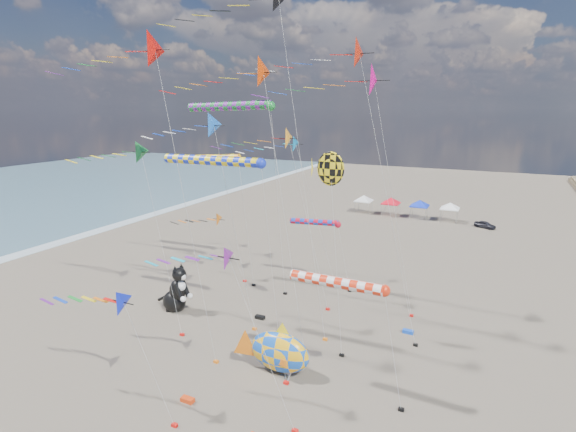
% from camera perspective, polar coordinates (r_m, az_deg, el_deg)
% --- Properties ---
extents(ground, '(260.00, 260.00, 0.00)m').
position_cam_1_polar(ground, '(31.12, -13.46, -24.20)').
color(ground, brown).
rests_on(ground, ground).
extents(delta_kite_0, '(11.17, 2.31, 22.43)m').
position_cam_1_polar(delta_kite_0, '(32.22, -3.42, 17.27)').
color(delta_kite_0, '#D73A06').
rests_on(delta_kite_0, ground).
extents(delta_kite_1, '(13.24, 2.08, 16.37)m').
position_cam_1_polar(delta_kite_1, '(40.22, -21.24, 7.11)').
color(delta_kite_1, '#1B7D37').
rests_on(delta_kite_1, ground).
extents(delta_kite_2, '(10.19, 1.69, 11.16)m').
position_cam_1_polar(delta_kite_2, '(27.22, -9.31, -5.85)').
color(delta_kite_2, '#7E1E90').
rests_on(delta_kite_2, ground).
extents(delta_kite_4, '(8.75, 1.68, 7.87)m').
position_cam_1_polar(delta_kite_4, '(50.59, -9.10, -0.61)').
color(delta_kite_4, orange).
rests_on(delta_kite_4, ground).
extents(delta_kite_5, '(9.71, 1.81, 8.58)m').
position_cam_1_polar(delta_kite_5, '(29.78, -21.24, -10.30)').
color(delta_kite_5, '#0F22D8').
rests_on(delta_kite_5, ground).
extents(delta_kite_6, '(12.06, 2.19, 17.31)m').
position_cam_1_polar(delta_kite_6, '(41.88, -0.75, 9.49)').
color(delta_kite_6, orange).
rests_on(delta_kite_6, ground).
extents(delta_kite_7, '(14.19, 2.45, 24.02)m').
position_cam_1_polar(delta_kite_7, '(35.97, 9.18, 19.18)').
color(delta_kite_7, red).
rests_on(delta_kite_7, ground).
extents(delta_kite_8, '(11.47, 1.93, 16.16)m').
position_cam_1_polar(delta_kite_8, '(49.63, 0.18, 8.91)').
color(delta_kite_8, '#0C76B8').
rests_on(delta_kite_8, ground).
extents(delta_kite_9, '(14.36, 2.68, 24.05)m').
position_cam_1_polar(delta_kite_9, '(34.26, -17.67, 18.93)').
color(delta_kite_9, red).
rests_on(delta_kite_9, ground).
extents(delta_kite_10, '(10.52, 2.22, 18.69)m').
position_cam_1_polar(delta_kite_10, '(38.04, -10.03, 10.98)').
color(delta_kite_10, blue).
rests_on(delta_kite_10, ground).
extents(delta_kite_11, '(15.18, 2.96, 22.68)m').
position_cam_1_polar(delta_kite_11, '(40.99, 10.88, 16.26)').
color(delta_kite_11, '#D9097F').
rests_on(delta_kite_11, ground).
extents(windsock_0, '(6.98, 0.66, 7.46)m').
position_cam_1_polar(windsock_0, '(47.38, 3.73, -0.87)').
color(windsock_0, red).
rests_on(windsock_0, ground).
extents(windsock_1, '(7.97, 0.76, 8.37)m').
position_cam_1_polar(windsock_1, '(29.16, 6.81, -8.55)').
color(windsock_1, red).
rests_on(windsock_1, ground).
extents(windsock_2, '(8.65, 0.85, 14.07)m').
position_cam_1_polar(windsock_2, '(48.57, -9.38, 7.16)').
color(windsock_2, orange).
rests_on(windsock_2, ground).
extents(windsock_3, '(10.41, 0.79, 15.24)m').
position_cam_1_polar(windsock_3, '(35.76, -9.02, 6.85)').
color(windsock_3, '#152FD9').
rests_on(windsock_3, ground).
extents(windsock_4, '(11.04, 0.91, 19.48)m').
position_cam_1_polar(windsock_4, '(46.20, -6.97, 13.61)').
color(windsock_4, '#17802F').
rests_on(windsock_4, ground).
extents(angelfish_kite, '(3.74, 3.02, 15.67)m').
position_cam_1_polar(angelfish_kite, '(34.65, 5.11, 5.83)').
color(angelfish_kite, yellow).
rests_on(angelfish_kite, ground).
extents(cat_inflatable, '(3.71, 2.17, 4.76)m').
position_cam_1_polar(cat_inflatable, '(44.21, -14.08, -8.76)').
color(cat_inflatable, black).
rests_on(cat_inflatable, ground).
extents(fish_inflatable, '(6.20, 2.53, 4.09)m').
position_cam_1_polar(fish_inflatable, '(33.87, -1.15, -16.83)').
color(fish_inflatable, blue).
rests_on(fish_inflatable, ground).
extents(person_adult, '(0.66, 0.45, 1.75)m').
position_cam_1_polar(person_adult, '(33.72, -0.14, -18.70)').
color(person_adult, slate).
rests_on(person_adult, ground).
extents(child_green, '(0.64, 0.55, 1.13)m').
position_cam_1_polar(child_green, '(36.05, 0.24, -16.96)').
color(child_green, '#217745').
rests_on(child_green, ground).
extents(child_blue, '(0.63, 0.57, 1.03)m').
position_cam_1_polar(child_blue, '(37.04, 0.88, -16.14)').
color(child_blue, '#2B26AF').
rests_on(child_blue, ground).
extents(kite_bag_0, '(0.90, 0.44, 0.30)m').
position_cam_1_polar(kite_bag_0, '(41.14, 15.00, -14.00)').
color(kite_bag_0, blue).
rests_on(kite_bag_0, ground).
extents(kite_bag_2, '(0.90, 0.44, 0.30)m').
position_cam_1_polar(kite_bag_2, '(32.64, -12.63, -21.81)').
color(kite_bag_2, red).
rests_on(kite_bag_2, ground).
extents(kite_bag_3, '(0.90, 0.44, 0.30)m').
position_cam_1_polar(kite_bag_3, '(42.33, -3.58, -12.71)').
color(kite_bag_3, black).
rests_on(kite_bag_3, ground).
extents(tent_row, '(19.20, 4.20, 3.80)m').
position_cam_1_polar(tent_row, '(81.55, 14.67, 2.03)').
color(tent_row, white).
rests_on(tent_row, ground).
extents(parked_car, '(3.58, 2.60, 1.13)m').
position_cam_1_polar(parked_car, '(78.82, 23.73, -1.01)').
color(parked_car, '#26262D').
rests_on(parked_car, ground).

